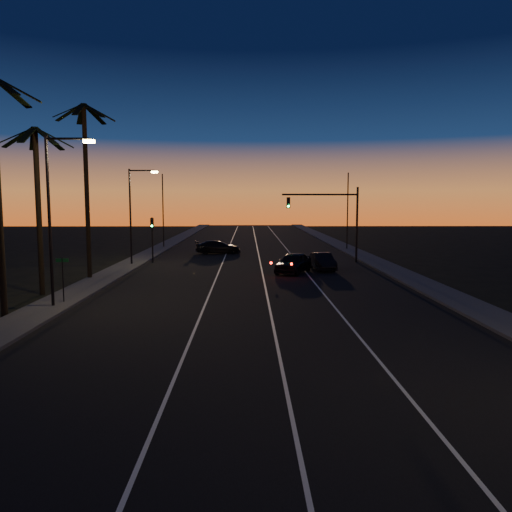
{
  "coord_description": "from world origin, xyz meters",
  "views": [
    {
      "loc": [
        -0.64,
        -6.2,
        5.62
      ],
      "look_at": [
        -0.21,
        20.14,
        2.76
      ],
      "focal_mm": 35.0,
      "sensor_mm": 36.0,
      "label": 1
    }
  ],
  "objects_px": {
    "right_car": "(322,261)",
    "cross_car": "(218,247)",
    "lead_car": "(293,263)",
    "signal_mast": "(332,211)"
  },
  "relations": [
    {
      "from": "right_car",
      "to": "cross_car",
      "type": "bearing_deg",
      "value": 125.69
    },
    {
      "from": "lead_car",
      "to": "cross_car",
      "type": "height_order",
      "value": "lead_car"
    },
    {
      "from": "lead_car",
      "to": "signal_mast",
      "type": "bearing_deg",
      "value": 59.03
    },
    {
      "from": "lead_car",
      "to": "right_car",
      "type": "bearing_deg",
      "value": 33.83
    },
    {
      "from": "lead_car",
      "to": "right_car",
      "type": "distance_m",
      "value": 3.11
    },
    {
      "from": "signal_mast",
      "to": "cross_car",
      "type": "height_order",
      "value": "signal_mast"
    },
    {
      "from": "signal_mast",
      "to": "lead_car",
      "type": "height_order",
      "value": "signal_mast"
    },
    {
      "from": "signal_mast",
      "to": "right_car",
      "type": "bearing_deg",
      "value": -106.95
    },
    {
      "from": "signal_mast",
      "to": "cross_car",
      "type": "bearing_deg",
      "value": 144.28
    },
    {
      "from": "signal_mast",
      "to": "cross_car",
      "type": "distance_m",
      "value": 14.19
    }
  ]
}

